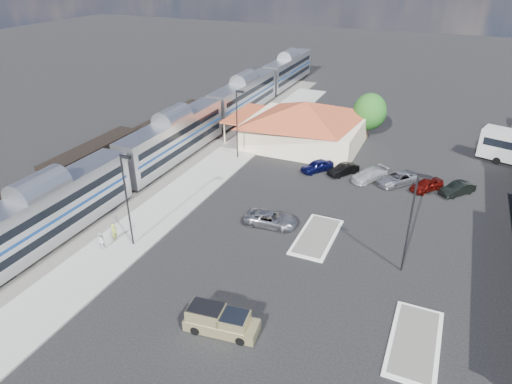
% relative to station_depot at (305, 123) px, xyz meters
% --- Properties ---
extents(ground, '(280.00, 280.00, 0.00)m').
position_rel_station_depot_xyz_m(ground, '(4.56, -24.00, -3.13)').
color(ground, black).
rests_on(ground, ground).
extents(railbed, '(16.00, 100.00, 0.12)m').
position_rel_station_depot_xyz_m(railbed, '(-16.44, -16.00, -3.07)').
color(railbed, '#4C4944').
rests_on(railbed, ground).
extents(platform, '(5.50, 92.00, 0.18)m').
position_rel_station_depot_xyz_m(platform, '(-7.44, -18.00, -3.04)').
color(platform, gray).
rests_on(platform, ground).
extents(passenger_train, '(3.00, 104.00, 5.55)m').
position_rel_station_depot_xyz_m(passenger_train, '(-13.44, -11.83, -0.26)').
color(passenger_train, silver).
rests_on(passenger_train, ground).
extents(freight_cars, '(2.80, 46.00, 4.00)m').
position_rel_station_depot_xyz_m(freight_cars, '(-19.44, -19.93, -1.21)').
color(freight_cars, black).
rests_on(freight_cars, ground).
extents(station_depot, '(18.35, 12.24, 6.20)m').
position_rel_station_depot_xyz_m(station_depot, '(0.00, 0.00, 0.00)').
color(station_depot, beige).
rests_on(station_depot, ground).
extents(traffic_island_south, '(3.30, 7.50, 0.21)m').
position_rel_station_depot_xyz_m(traffic_island_south, '(8.56, -22.00, -3.03)').
color(traffic_island_south, silver).
rests_on(traffic_island_south, ground).
extents(traffic_island_north, '(3.30, 7.50, 0.21)m').
position_rel_station_depot_xyz_m(traffic_island_north, '(18.56, -32.00, -3.03)').
color(traffic_island_north, silver).
rests_on(traffic_island_north, ground).
extents(lamp_plat_s, '(1.08, 0.25, 9.00)m').
position_rel_station_depot_xyz_m(lamp_plat_s, '(-6.34, -30.00, 2.21)').
color(lamp_plat_s, black).
rests_on(lamp_plat_s, ground).
extents(lamp_plat_n, '(1.08, 0.25, 9.00)m').
position_rel_station_depot_xyz_m(lamp_plat_n, '(-6.34, -8.00, 2.21)').
color(lamp_plat_n, black).
rests_on(lamp_plat_n, ground).
extents(lamp_lot, '(1.08, 0.25, 9.00)m').
position_rel_station_depot_xyz_m(lamp_lot, '(16.66, -24.00, 2.21)').
color(lamp_lot, black).
rests_on(lamp_lot, ground).
extents(tree_depot, '(4.71, 4.71, 6.63)m').
position_rel_station_depot_xyz_m(tree_depot, '(7.56, 6.00, 0.89)').
color(tree_depot, '#382314').
rests_on(tree_depot, ground).
extents(pickup_truck, '(5.38, 2.47, 1.79)m').
position_rel_station_depot_xyz_m(pickup_truck, '(5.93, -36.26, -2.28)').
color(pickup_truck, tan).
rests_on(pickup_truck, ground).
extents(suv, '(5.29, 2.74, 1.42)m').
position_rel_station_depot_xyz_m(suv, '(3.80, -21.75, -2.42)').
color(suv, '#A0A1A7').
rests_on(suv, ground).
extents(person_a, '(0.43, 0.63, 1.69)m').
position_rel_station_depot_xyz_m(person_a, '(-8.30, -30.17, -2.11)').
color(person_a, '#A5B93A').
rests_on(person_a, platform).
extents(person_b, '(0.74, 0.90, 1.68)m').
position_rel_station_depot_xyz_m(person_b, '(-8.49, -31.80, -2.11)').
color(person_b, white).
rests_on(person_b, platform).
extents(parked_car_a, '(3.89, 4.34, 1.42)m').
position_rel_station_depot_xyz_m(parked_car_a, '(4.23, -7.73, -2.42)').
color(parked_car_a, '#0E1046').
rests_on(parked_car_a, ground).
extents(parked_car_b, '(3.40, 4.12, 1.32)m').
position_rel_station_depot_xyz_m(parked_car_b, '(7.43, -7.43, -2.47)').
color(parked_car_b, black).
rests_on(parked_car_b, ground).
extents(parked_car_c, '(4.33, 5.06, 1.39)m').
position_rel_station_depot_xyz_m(parked_car_c, '(10.63, -7.73, -2.44)').
color(parked_car_c, silver).
rests_on(parked_car_c, ground).
extents(parked_car_d, '(5.18, 5.52, 1.44)m').
position_rel_station_depot_xyz_m(parked_car_d, '(13.83, -7.43, -2.41)').
color(parked_car_d, '#92949A').
rests_on(parked_car_d, ground).
extents(parked_car_e, '(3.83, 4.34, 1.42)m').
position_rel_station_depot_xyz_m(parked_car_e, '(17.03, -7.73, -2.42)').
color(parked_car_e, maroon).
rests_on(parked_car_e, ground).
extents(parked_car_f, '(3.88, 4.21, 1.40)m').
position_rel_station_depot_xyz_m(parked_car_f, '(20.23, -7.43, -2.43)').
color(parked_car_f, black).
rests_on(parked_car_f, ground).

